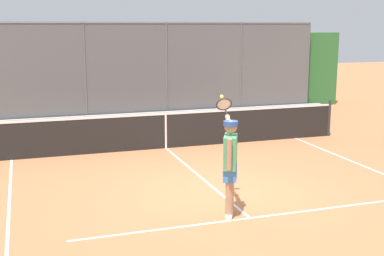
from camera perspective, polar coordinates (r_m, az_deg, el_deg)
name	(u,v)px	position (r m, az deg, el deg)	size (l,w,h in m)	color
ground_plane	(220,193)	(10.16, 3.15, -7.26)	(60.00, 60.00, 0.00)	#B76B42
court_line_markings	(257,224)	(8.73, 7.20, -10.49)	(7.89, 9.81, 0.01)	white
fence_backdrop	(124,75)	(19.06, -7.57, 5.90)	(17.59, 1.37, 3.35)	#565B60
tennis_net	(166,130)	(13.70, -2.94, -0.24)	(10.14, 0.09, 1.07)	#2D2D2D
tennis_player	(230,161)	(8.74, 4.24, -3.62)	(0.57, 1.37, 1.97)	silver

